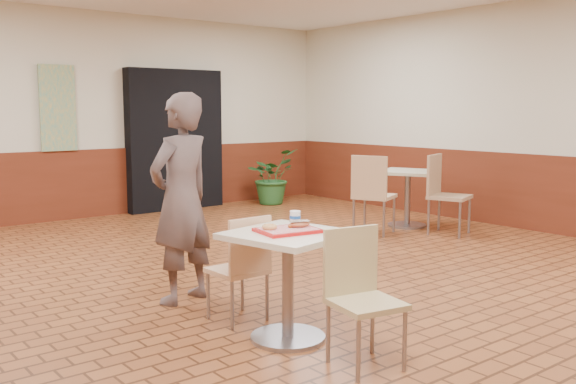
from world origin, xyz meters
TOP-DOWN VIEW (x-y plane):
  - room_shell at (0.00, 0.00)m, footprint 8.01×10.01m
  - wainscot_band at (0.00, 0.00)m, footprint 8.00×10.00m
  - corridor_doorway at (1.20, 4.88)m, footprint 1.60×0.22m
  - promo_poster at (-0.60, 4.94)m, footprint 0.50×0.03m
  - main_table at (-1.05, -0.79)m, footprint 0.72×0.72m
  - chair_main_front at (-0.95, -1.39)m, footprint 0.46×0.46m
  - chair_main_back at (-1.08, -0.29)m, footprint 0.38×0.38m
  - customer at (-1.17, 0.45)m, footprint 0.72×0.57m
  - serving_tray at (-1.05, -0.79)m, footprint 0.40×0.31m
  - ring_donut at (-1.16, -0.73)m, footprint 0.13×0.13m
  - long_john_donut at (-0.96, -0.80)m, footprint 0.16×0.13m
  - paper_cup at (-0.91, -0.71)m, footprint 0.08×0.08m
  - second_table at (2.92, 1.58)m, footprint 0.72×0.72m
  - chair_second_left at (2.13, 1.48)m, footprint 0.62×0.62m
  - chair_second_front at (2.89, 0.96)m, footprint 0.59×0.59m
  - potted_plant at (2.74, 4.40)m, footprint 1.02×0.95m

SIDE VIEW (x-z plane):
  - chair_main_back at x=-1.08m, z-range 0.05..0.85m
  - potted_plant at x=2.74m, z-range 0.00..0.92m
  - chair_main_front at x=-0.95m, z-range 0.05..0.90m
  - wainscot_band at x=0.00m, z-range 0.00..1.00m
  - main_table at x=-1.05m, z-range 0.13..0.89m
  - second_table at x=2.92m, z-range 0.13..0.90m
  - chair_second_front at x=2.89m, z-range 0.06..1.07m
  - chair_second_left at x=2.13m, z-range 0.06..1.07m
  - serving_tray at x=-1.05m, z-range 0.76..0.78m
  - ring_donut at x=-1.16m, z-range 0.78..0.82m
  - long_john_donut at x=-0.96m, z-range 0.78..0.83m
  - paper_cup at x=-0.91m, z-range 0.78..0.88m
  - customer at x=-1.17m, z-range 0.00..1.72m
  - corridor_doorway at x=1.20m, z-range 0.00..2.20m
  - room_shell at x=0.00m, z-range 0.00..3.00m
  - promo_poster at x=-0.60m, z-range 1.00..2.20m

